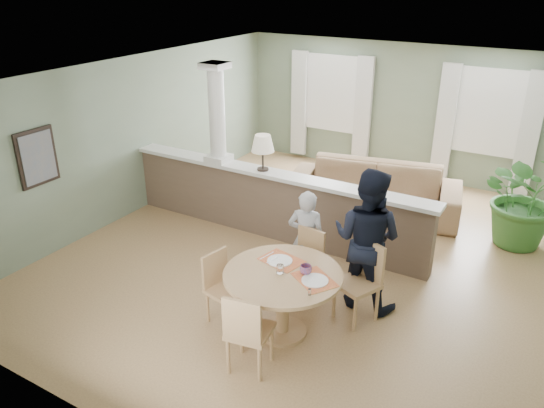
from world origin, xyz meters
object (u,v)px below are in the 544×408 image
Objects in this scene: chair_near at (247,330)px; man_person at (367,239)px; chair_far_boy at (306,261)px; dining_table at (284,286)px; sofa at (373,190)px; chair_far_man at (362,278)px; child_person at (306,239)px; houseplant at (528,198)px; chair_side at (222,284)px.

man_person reaches higher than chair_near.
chair_near is 0.53× the size of man_person.
chair_near is at bearing -77.64° from chair_far_boy.
sofa is at bearing 94.84° from dining_table.
child_person is at bearing -174.73° from chair_far_man.
houseplant reaches higher than chair_far_boy.
dining_table is 1.35× the size of chair_far_man.
houseplant is at bearing -24.73° from chair_side.
houseplant reaches higher than sofa.
houseplant is 1.14× the size of child_person.
sofa is 2.47m from houseplant.
man_person reaches higher than chair_far_man.
dining_table is at bearing -72.78° from chair_far_boy.
sofa is 2.12× the size of child_person.
sofa is at bearing -68.90° from man_person.
child_person is at bearing 1.86° from man_person.
houseplant is 4.95m from chair_side.
chair_far_man is at bearing 49.75° from dining_table.
chair_far_man reaches higher than dining_table.
child_person is (0.52, 1.22, 0.20)m from chair_side.
chair_far_boy is 0.81m from chair_far_man.
chair_far_boy is at bearing 18.96° from man_person.
sofa is at bearing -101.88° from child_person.
chair_far_boy is 0.95× the size of chair_near.
dining_table is at bearing -97.15° from sofa.
dining_table is 0.78m from chair_near.
man_person is (0.58, 1.07, 0.27)m from dining_table.
chair_near is at bearing -89.44° from chair_far_man.
chair_far_boy reaches higher than chair_side.
sofa is at bearing 131.83° from chair_far_man.
child_person reaches higher than chair_far_man.
child_person is at bearing -92.12° from chair_near.
sofa is 3.16m from chair_far_man.
chair_far_man is 1.69m from chair_near.
dining_table is (0.32, -3.78, 0.23)m from sofa.
chair_far_boy is 1.03× the size of chair_side.
sofa is at bearing 4.51° from chair_side.
man_person is at bearing -83.58° from sofa.
child_person is (-0.26, 1.86, 0.16)m from chair_near.
chair_near is at bearing -114.67° from houseplant.
sofa is 2.15× the size of dining_table.
man_person reaches higher than dining_table.
chair_far_boy is 0.92× the size of chair_far_man.
sofa is 3.27× the size of chair_side.
chair_side is 1.35m from child_person.
chair_far_man reaches higher than chair_far_boy.
chair_far_man is 0.98m from child_person.
houseplant is at bearing 61.20° from dining_table.
child_person is at bearing -11.73° from chair_side.
houseplant is 3.19m from man_person.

